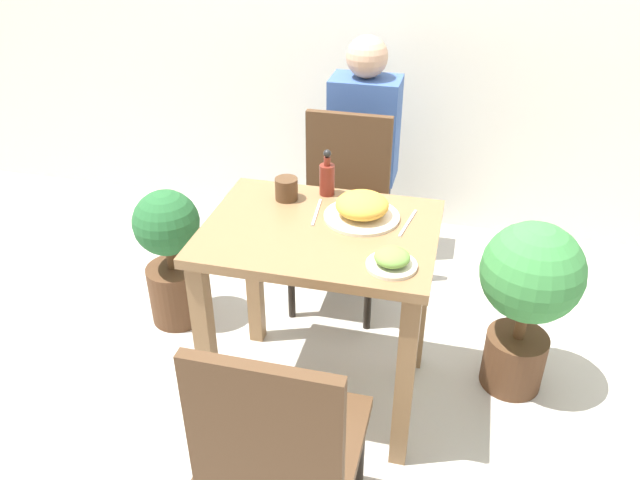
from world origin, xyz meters
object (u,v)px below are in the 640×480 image
at_px(chair_far, 342,202).
at_px(chair_near, 279,446).
at_px(side_plate, 392,260).
at_px(potted_plant_left, 171,253).
at_px(person_figure, 363,153).
at_px(sauce_bottle, 327,177).
at_px(potted_plant_right, 528,292).
at_px(food_plate, 362,208).
at_px(drink_cup, 286,189).

bearing_deg(chair_far, chair_near, -84.72).
xyz_separation_m(side_plate, potted_plant_left, (-1.04, 0.49, -0.44)).
xyz_separation_m(chair_far, person_figure, (0.02, 0.41, 0.08)).
bearing_deg(chair_far, sauce_bottle, -85.97).
height_order(chair_far, potted_plant_right, chair_far).
height_order(food_plate, potted_plant_right, food_plate).
distance_m(chair_far, potted_plant_right, 0.95).
relative_size(chair_near, side_plate, 5.54).
distance_m(potted_plant_right, person_figure, 1.19).
relative_size(chair_near, food_plate, 3.31).
height_order(chair_near, side_plate, chair_near).
height_order(food_plate, sauce_bottle, sauce_bottle).
height_order(side_plate, potted_plant_left, side_plate).
relative_size(side_plate, potted_plant_left, 0.24).
height_order(food_plate, potted_plant_left, food_plate).
distance_m(potted_plant_left, person_figure, 1.10).
height_order(chair_near, food_plate, chair_near).
bearing_deg(potted_plant_right, side_plate, -138.66).
xyz_separation_m(chair_near, drink_cup, (-0.24, 0.89, 0.31)).
bearing_deg(food_plate, potted_plant_right, 12.35).
bearing_deg(sauce_bottle, potted_plant_right, -1.06).
distance_m(chair_far, side_plate, 1.00).
relative_size(sauce_bottle, potted_plant_right, 0.24).
height_order(potted_plant_left, person_figure, person_figure).
height_order(side_plate, person_figure, person_figure).
distance_m(chair_far, food_plate, 0.71).
bearing_deg(food_plate, sauce_bottle, 136.97).
xyz_separation_m(side_plate, sauce_bottle, (-0.31, 0.44, 0.04)).
relative_size(chair_far, food_plate, 3.31).
distance_m(chair_far, drink_cup, 0.62).
relative_size(food_plate, drink_cup, 3.15).
xyz_separation_m(drink_cup, potted_plant_left, (-0.59, 0.13, -0.45)).
bearing_deg(chair_near, drink_cup, -75.16).
xyz_separation_m(potted_plant_right, person_figure, (-0.80, 0.87, 0.12)).
bearing_deg(chair_far, drink_cup, -101.32).
bearing_deg(person_figure, drink_cup, -97.69).
bearing_deg(sauce_bottle, chair_far, 94.03).
xyz_separation_m(sauce_bottle, person_figure, (-0.01, 0.86, -0.26)).
height_order(side_plate, sauce_bottle, sauce_bottle).
xyz_separation_m(food_plate, person_figure, (-0.17, 1.01, -0.24)).
bearing_deg(drink_cup, sauce_bottle, 28.59).
distance_m(food_plate, potted_plant_left, 1.02).
xyz_separation_m(chair_far, sauce_bottle, (0.03, -0.45, 0.34)).
distance_m(chair_near, side_plate, 0.65).
xyz_separation_m(side_plate, person_figure, (-0.32, 1.29, -0.22)).
distance_m(side_plate, potted_plant_right, 0.72).
relative_size(side_plate, person_figure, 0.14).
height_order(drink_cup, potted_plant_right, drink_cup).
distance_m(chair_far, person_figure, 0.41).
bearing_deg(side_plate, chair_near, -111.58).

